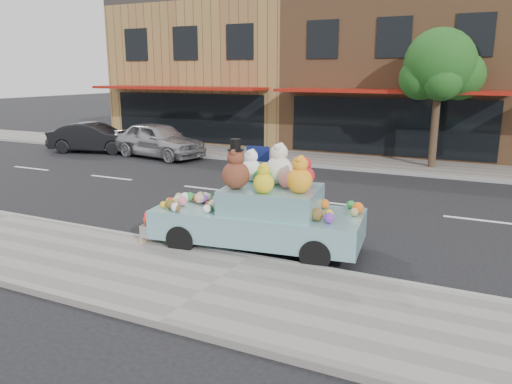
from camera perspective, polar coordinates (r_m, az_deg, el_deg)
The scene contains 11 objects.
ground at distance 14.39m, azimuth 8.29°, elevation -1.24°, with size 120.00×120.00×0.00m, color black.
near_sidewalk at distance 8.72m, azimuth -5.09°, elevation -10.72°, with size 60.00×3.00×0.12m, color gray.
far_sidewalk at distance 20.53m, azimuth 13.84°, elevation 3.12°, with size 60.00×3.00×0.12m, color gray.
near_kerb at distance 9.93m, azimuth -0.62°, elevation -7.53°, with size 60.00×0.12×0.13m, color gray.
far_kerb at distance 19.09m, azimuth 12.88°, elevation 2.42°, with size 60.00×0.12×0.13m, color gray.
storefront_left at distance 28.95m, azimuth -3.48°, elevation 13.53°, with size 10.00×9.80×7.30m.
storefront_mid at distance 25.60m, azimuth 16.99°, elevation 12.99°, with size 10.00×9.80×7.30m.
street_tree at distance 19.95m, azimuth 20.31°, elevation 12.89°, with size 3.00×2.70×5.22m.
car_silver at distance 22.21m, azimuth -11.10°, elevation 5.87°, with size 1.81×4.50×1.53m, color #9F9FA4.
car_dark at distance 24.38m, azimuth -17.98°, elevation 5.93°, with size 1.45×4.14×1.37m, color black.
art_car at distance 10.38m, azimuth 0.35°, elevation -2.24°, with size 4.67×2.30×2.36m.
Camera 1 is at (4.13, -13.29, 3.63)m, focal length 35.00 mm.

